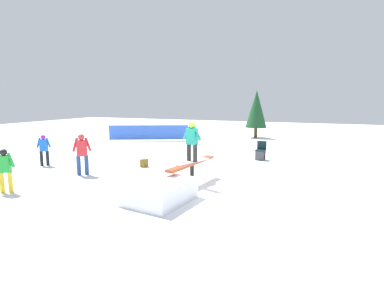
# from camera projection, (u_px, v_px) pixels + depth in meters

# --- Properties ---
(ground_plane) EXTENTS (60.00, 60.00, 0.00)m
(ground_plane) POSITION_uv_depth(u_px,v_px,m) (192.00, 185.00, 9.93)
(ground_plane) COLOR white
(rail_feature) EXTENTS (2.74, 0.63, 0.78)m
(rail_feature) POSITION_uv_depth(u_px,v_px,m) (192.00, 165.00, 9.84)
(rail_feature) COLOR black
(rail_feature) RESTS_ON ground
(snow_kicker_ramp) EXTENTS (1.98, 1.72, 0.59)m
(snow_kicker_ramp) POSITION_uv_depth(u_px,v_px,m) (159.00, 191.00, 8.31)
(snow_kicker_ramp) COLOR white
(snow_kicker_ramp) RESTS_ON ground
(main_rider_on_rail) EXTENTS (1.50, 0.75, 1.34)m
(main_rider_on_rail) POSITION_uv_depth(u_px,v_px,m) (192.00, 142.00, 9.72)
(main_rider_on_rail) COLOR white
(main_rider_on_rail) RESTS_ON rail_feature
(bystander_blue) EXTENTS (0.41, 0.52, 1.34)m
(bystander_blue) POSITION_uv_depth(u_px,v_px,m) (44.00, 148.00, 12.78)
(bystander_blue) COLOR black
(bystander_blue) RESTS_ON ground
(bystander_green) EXTENTS (0.36, 0.56, 1.35)m
(bystander_green) POSITION_uv_depth(u_px,v_px,m) (5.00, 168.00, 9.04)
(bystander_green) COLOR gold
(bystander_green) RESTS_ON ground
(bystander_red) EXTENTS (0.49, 0.60, 1.55)m
(bystander_red) POSITION_uv_depth(u_px,v_px,m) (82.00, 152.00, 11.17)
(bystander_red) COLOR navy
(bystander_red) RESTS_ON ground
(loose_snowboard_white) EXTENTS (0.61, 1.52, 0.02)m
(loose_snowboard_white) POSITION_uv_depth(u_px,v_px,m) (223.00, 152.00, 16.31)
(loose_snowboard_white) COLOR white
(loose_snowboard_white) RESTS_ON ground
(folding_chair) EXTENTS (0.48, 0.48, 0.88)m
(folding_chair) POSITION_uv_depth(u_px,v_px,m) (261.00, 151.00, 14.09)
(folding_chair) COLOR #3F3F44
(folding_chair) RESTS_ON ground
(backpack_on_snow) EXTENTS (0.32, 0.25, 0.34)m
(backpack_on_snow) POSITION_uv_depth(u_px,v_px,m) (144.00, 163.00, 12.61)
(backpack_on_snow) COLOR brown
(backpack_on_snow) RESTS_ON ground
(safety_fence) EXTENTS (2.32, 4.84, 1.10)m
(safety_fence) POSITION_uv_depth(u_px,v_px,m) (149.00, 132.00, 20.39)
(safety_fence) COLOR blue
(safety_fence) RESTS_ON ground
(pine_tree_near) EXTENTS (1.54, 1.54, 3.51)m
(pine_tree_near) POSITION_uv_depth(u_px,v_px,m) (256.00, 109.00, 22.04)
(pine_tree_near) COLOR #4C331E
(pine_tree_near) RESTS_ON ground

